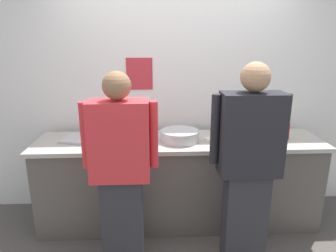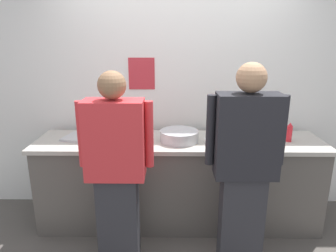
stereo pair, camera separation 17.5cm
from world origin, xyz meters
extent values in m
plane|color=#514C47|center=(0.00, 0.00, 0.00)|extent=(9.00, 9.00, 0.00)
cube|color=white|center=(0.00, 0.81, 1.40)|extent=(4.47, 0.10, 2.79)
cube|color=#B72D38|center=(-0.40, 0.76, 1.52)|extent=(0.28, 0.01, 0.34)
cube|color=#56514C|center=(0.00, 0.35, 0.43)|extent=(2.80, 0.61, 0.87)
cube|color=#B7B2A8|center=(0.00, 0.35, 0.89)|extent=(2.85, 0.66, 0.04)
cube|color=#2D2D33|center=(-0.52, -0.27, 0.40)|extent=(0.33, 0.20, 0.80)
cube|color=red|center=(-0.52, -0.27, 1.12)|extent=(0.47, 0.24, 0.64)
cylinder|color=red|center=(-0.79, -0.23, 1.15)|extent=(0.07, 0.07, 0.54)
cylinder|color=red|center=(-0.25, -0.23, 1.15)|extent=(0.07, 0.07, 0.54)
sphere|color=#8C6647|center=(-0.52, -0.27, 1.55)|extent=(0.22, 0.22, 0.22)
cube|color=#2D2D33|center=(0.50, -0.29, 0.42)|extent=(0.35, 0.20, 0.83)
cube|color=#232328|center=(0.50, -0.29, 1.16)|extent=(0.49, 0.24, 0.66)
cylinder|color=#232328|center=(0.23, -0.25, 1.20)|extent=(0.07, 0.07, 0.56)
cylinder|color=#232328|center=(0.78, -0.25, 1.20)|extent=(0.07, 0.07, 0.56)
sphere|color=tan|center=(0.50, -0.29, 1.61)|extent=(0.23, 0.23, 0.23)
cylinder|color=white|center=(0.80, 0.33, 0.92)|extent=(0.20, 0.20, 0.01)
cylinder|color=white|center=(0.80, 0.33, 0.93)|extent=(0.20, 0.20, 0.01)
cylinder|color=white|center=(0.80, 0.33, 0.94)|extent=(0.20, 0.20, 0.01)
cylinder|color=white|center=(0.80, 0.33, 0.95)|extent=(0.20, 0.20, 0.01)
cylinder|color=white|center=(-0.50, 0.25, 0.92)|extent=(0.24, 0.24, 0.01)
cylinder|color=white|center=(-0.50, 0.25, 0.93)|extent=(0.24, 0.24, 0.01)
cylinder|color=white|center=(-0.50, 0.25, 0.94)|extent=(0.24, 0.24, 0.01)
cylinder|color=white|center=(-0.50, 0.25, 0.95)|extent=(0.24, 0.24, 0.01)
cylinder|color=white|center=(-0.50, 0.25, 0.96)|extent=(0.24, 0.24, 0.01)
cylinder|color=#B7BABF|center=(0.00, 0.32, 0.96)|extent=(0.38, 0.38, 0.11)
cube|color=#B7BABF|center=(-0.89, 0.36, 0.92)|extent=(0.58, 0.40, 0.02)
cylinder|color=red|center=(1.07, 0.32, 0.99)|extent=(0.05, 0.05, 0.16)
cone|color=red|center=(1.07, 0.32, 1.08)|extent=(0.05, 0.05, 0.04)
cylinder|color=orange|center=(0.37, 0.18, 0.99)|extent=(0.06, 0.06, 0.16)
cone|color=orange|center=(0.37, 0.18, 1.09)|extent=(0.05, 0.05, 0.04)
cylinder|color=white|center=(0.29, 0.28, 0.93)|extent=(0.09, 0.09, 0.04)
cylinder|color=#5B932D|center=(0.29, 0.28, 0.94)|extent=(0.07, 0.07, 0.01)
cylinder|color=white|center=(-0.47, 0.47, 0.93)|extent=(0.08, 0.08, 0.04)
cylinder|color=gold|center=(-0.47, 0.47, 0.95)|extent=(0.07, 0.07, 0.01)
cylinder|color=white|center=(0.61, 0.26, 0.96)|extent=(0.09, 0.09, 0.11)
camera|label=1|loc=(-0.25, -2.54, 1.90)|focal=32.78mm
camera|label=2|loc=(-0.08, -2.54, 1.90)|focal=32.78mm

